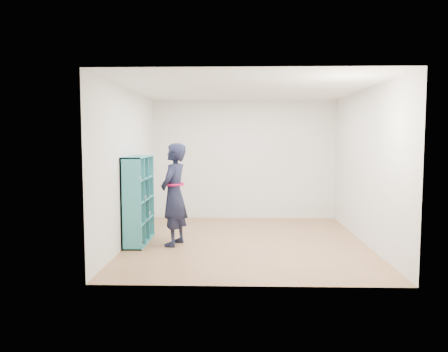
{
  "coord_description": "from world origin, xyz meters",
  "views": [
    {
      "loc": [
        -0.18,
        -7.37,
        1.78
      ],
      "look_at": [
        -0.39,
        0.3,
        1.11
      ],
      "focal_mm": 35.0,
      "sensor_mm": 36.0,
      "label": 1
    }
  ],
  "objects": [
    {
      "name": "floor",
      "position": [
        0.0,
        0.0,
        0.0
      ],
      "size": [
        4.5,
        4.5,
        0.0
      ],
      "primitive_type": "plane",
      "color": "#926642",
      "rests_on": "ground"
    },
    {
      "name": "bookshelf",
      "position": [
        -1.85,
        -0.09,
        0.72
      ],
      "size": [
        0.32,
        1.11,
        1.48
      ],
      "color": "teal",
      "rests_on": "floor"
    },
    {
      "name": "wall_right",
      "position": [
        2.0,
        0.0,
        1.3
      ],
      "size": [
        0.02,
        4.5,
        2.6
      ],
      "primitive_type": "cube",
      "color": "silver",
      "rests_on": "floor"
    },
    {
      "name": "wall_left",
      "position": [
        -2.0,
        0.0,
        1.3
      ],
      "size": [
        0.02,
        4.5,
        2.6
      ],
      "primitive_type": "cube",
      "color": "silver",
      "rests_on": "floor"
    },
    {
      "name": "wall_back",
      "position": [
        0.0,
        2.25,
        1.3
      ],
      "size": [
        4.0,
        0.02,
        2.6
      ],
      "primitive_type": "cube",
      "color": "silver",
      "rests_on": "floor"
    },
    {
      "name": "ceiling",
      "position": [
        0.0,
        0.0,
        2.6
      ],
      "size": [
        4.5,
        4.5,
        0.0
      ],
      "primitive_type": "plane",
      "color": "white",
      "rests_on": "wall_back"
    },
    {
      "name": "wall_front",
      "position": [
        0.0,
        -2.25,
        1.3
      ],
      "size": [
        4.0,
        0.02,
        2.6
      ],
      "primitive_type": "cube",
      "color": "silver",
      "rests_on": "floor"
    },
    {
      "name": "person",
      "position": [
        -1.2,
        -0.25,
        0.85
      ],
      "size": [
        0.56,
        0.71,
        1.7
      ],
      "rotation": [
        0.0,
        0.0,
        -1.85
      ],
      "color": "black",
      "rests_on": "floor"
    },
    {
      "name": "smartphone",
      "position": [
        -1.31,
        -0.12,
        0.96
      ],
      "size": [
        0.03,
        0.1,
        0.14
      ],
      "rotation": [
        0.25,
        0.0,
        -0.2
      ],
      "color": "silver",
      "rests_on": "person"
    }
  ]
}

